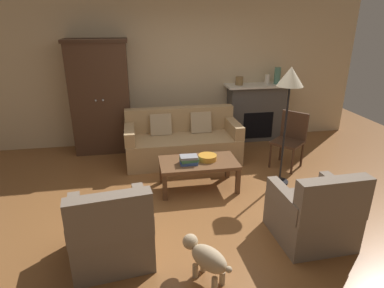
{
  "coord_description": "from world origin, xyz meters",
  "views": [
    {
      "loc": [
        -0.79,
        -3.68,
        2.31
      ],
      "look_at": [
        -0.0,
        0.81,
        0.55
      ],
      "focal_mm": 30.55,
      "sensor_mm": 36.0,
      "label": 1
    }
  ],
  "objects_px": {
    "fireplace": "(256,112)",
    "coffee_table": "(198,165)",
    "armoire": "(101,97)",
    "floor_lamp": "(290,84)",
    "mantel_vase_bronze": "(239,81)",
    "armchair_near_right": "(314,215)",
    "fruit_bowl": "(208,158)",
    "armchair_near_left": "(111,233)",
    "dog": "(206,257)",
    "mantel_vase_jade": "(277,76)",
    "book_stack": "(189,160)",
    "mantel_vase_cream": "(267,79)",
    "side_chair_wooden": "(290,136)",
    "couch": "(182,142)"
  },
  "relations": [
    {
      "from": "side_chair_wooden",
      "to": "dog",
      "type": "height_order",
      "value": "side_chair_wooden"
    },
    {
      "from": "fruit_bowl",
      "to": "side_chair_wooden",
      "type": "xyz_separation_m",
      "value": [
        1.49,
        0.49,
        0.05
      ]
    },
    {
      "from": "dog",
      "to": "armoire",
      "type": "bearing_deg",
      "value": 108.25
    },
    {
      "from": "mantel_vase_jade",
      "to": "floor_lamp",
      "type": "xyz_separation_m",
      "value": [
        -0.66,
        -1.87,
        0.21
      ]
    },
    {
      "from": "book_stack",
      "to": "mantel_vase_jade",
      "type": "xyz_separation_m",
      "value": [
        2.05,
        1.88,
        0.8
      ]
    },
    {
      "from": "coffee_table",
      "to": "fruit_bowl",
      "type": "xyz_separation_m",
      "value": [
        0.13,
        0.02,
        0.09
      ]
    },
    {
      "from": "mantel_vase_jade",
      "to": "armchair_near_right",
      "type": "relative_size",
      "value": 0.36
    },
    {
      "from": "side_chair_wooden",
      "to": "floor_lamp",
      "type": "height_order",
      "value": "floor_lamp"
    },
    {
      "from": "mantel_vase_bronze",
      "to": "armoire",
      "type": "bearing_deg",
      "value": -178.66
    },
    {
      "from": "armchair_near_right",
      "to": "floor_lamp",
      "type": "bearing_deg",
      "value": 80.23
    },
    {
      "from": "mantel_vase_bronze",
      "to": "armchair_near_right",
      "type": "distance_m",
      "value": 3.33
    },
    {
      "from": "side_chair_wooden",
      "to": "mantel_vase_bronze",
      "type": "bearing_deg",
      "value": 110.57
    },
    {
      "from": "armchair_near_right",
      "to": "dog",
      "type": "bearing_deg",
      "value": -163.62
    },
    {
      "from": "fireplace",
      "to": "mantel_vase_jade",
      "type": "height_order",
      "value": "mantel_vase_jade"
    },
    {
      "from": "mantel_vase_bronze",
      "to": "side_chair_wooden",
      "type": "relative_size",
      "value": 0.18
    },
    {
      "from": "book_stack",
      "to": "side_chair_wooden",
      "type": "bearing_deg",
      "value": 17.86
    },
    {
      "from": "mantel_vase_cream",
      "to": "side_chair_wooden",
      "type": "distance_m",
      "value": 1.48
    },
    {
      "from": "mantel_vase_cream",
      "to": "armchair_near_left",
      "type": "bearing_deg",
      "value": -132.05
    },
    {
      "from": "fruit_bowl",
      "to": "armchair_near_right",
      "type": "bearing_deg",
      "value": -58.31
    },
    {
      "from": "coffee_table",
      "to": "armchair_near_left",
      "type": "height_order",
      "value": "armchair_near_left"
    },
    {
      "from": "armchair_near_right",
      "to": "book_stack",
      "type": "bearing_deg",
      "value": 130.93
    },
    {
      "from": "fruit_bowl",
      "to": "fireplace",
      "type": "bearing_deg",
      "value": 52.73
    },
    {
      "from": "armoire",
      "to": "floor_lamp",
      "type": "height_order",
      "value": "armoire"
    },
    {
      "from": "armoire",
      "to": "armchair_near_right",
      "type": "xyz_separation_m",
      "value": [
        2.44,
        -3.15,
        -0.69
      ]
    },
    {
      "from": "mantel_vase_cream",
      "to": "side_chair_wooden",
      "type": "xyz_separation_m",
      "value": [
        -0.07,
        -1.31,
        -0.7
      ]
    },
    {
      "from": "fruit_bowl",
      "to": "floor_lamp",
      "type": "relative_size",
      "value": 0.15
    },
    {
      "from": "coffee_table",
      "to": "armchair_near_left",
      "type": "bearing_deg",
      "value": -130.68
    },
    {
      "from": "mantel_vase_bronze",
      "to": "mantel_vase_cream",
      "type": "xyz_separation_m",
      "value": [
        0.56,
        0.0,
        0.01
      ]
    },
    {
      "from": "coffee_table",
      "to": "armchair_near_right",
      "type": "height_order",
      "value": "armchair_near_right"
    },
    {
      "from": "fireplace",
      "to": "coffee_table",
      "type": "relative_size",
      "value": 1.15
    },
    {
      "from": "mantel_vase_cream",
      "to": "armchair_near_right",
      "type": "height_order",
      "value": "mantel_vase_cream"
    },
    {
      "from": "mantel_vase_jade",
      "to": "mantel_vase_bronze",
      "type": "bearing_deg",
      "value": 180.0
    },
    {
      "from": "couch",
      "to": "side_chair_wooden",
      "type": "relative_size",
      "value": 2.14
    },
    {
      "from": "fruit_bowl",
      "to": "mantel_vase_jade",
      "type": "height_order",
      "value": "mantel_vase_jade"
    },
    {
      "from": "mantel_vase_bronze",
      "to": "side_chair_wooden",
      "type": "height_order",
      "value": "mantel_vase_bronze"
    },
    {
      "from": "side_chair_wooden",
      "to": "mantel_vase_jade",
      "type": "bearing_deg",
      "value": 78.35
    },
    {
      "from": "fruit_bowl",
      "to": "armchair_near_left",
      "type": "distance_m",
      "value": 1.87
    },
    {
      "from": "armoire",
      "to": "mantel_vase_jade",
      "type": "height_order",
      "value": "armoire"
    },
    {
      "from": "book_stack",
      "to": "mantel_vase_jade",
      "type": "relative_size",
      "value": 0.82
    },
    {
      "from": "book_stack",
      "to": "floor_lamp",
      "type": "height_order",
      "value": "floor_lamp"
    },
    {
      "from": "armoire",
      "to": "coffee_table",
      "type": "height_order",
      "value": "armoire"
    },
    {
      "from": "armoire",
      "to": "armchair_near_left",
      "type": "height_order",
      "value": "armoire"
    },
    {
      "from": "couch",
      "to": "armchair_near_right",
      "type": "xyz_separation_m",
      "value": [
        1.08,
        -2.45,
        -0.0
      ]
    },
    {
      "from": "armchair_near_left",
      "to": "side_chair_wooden",
      "type": "relative_size",
      "value": 0.98
    },
    {
      "from": "fruit_bowl",
      "to": "side_chair_wooden",
      "type": "bearing_deg",
      "value": 18.25
    },
    {
      "from": "armchair_near_left",
      "to": "floor_lamp",
      "type": "distance_m",
      "value": 2.94
    },
    {
      "from": "coffee_table",
      "to": "mantel_vase_jade",
      "type": "distance_m",
      "value": 2.78
    },
    {
      "from": "fruit_bowl",
      "to": "mantel_vase_bronze",
      "type": "relative_size",
      "value": 1.63
    },
    {
      "from": "couch",
      "to": "armchair_near_right",
      "type": "height_order",
      "value": "armchair_near_right"
    },
    {
      "from": "fireplace",
      "to": "dog",
      "type": "xyz_separation_m",
      "value": [
        -1.79,
        -3.6,
        -0.32
      ]
    }
  ]
}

